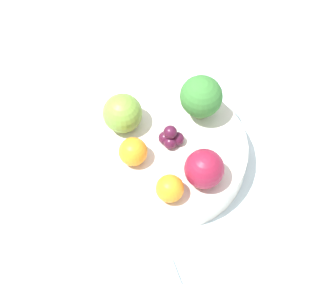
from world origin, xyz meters
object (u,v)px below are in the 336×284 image
apple_red (202,169)px  orange_front (167,188)px  broccoli (199,97)px  apple_green (120,113)px  orange_back (131,152)px  grape_cluster (169,137)px  bowl (168,154)px

apple_red → orange_front: apple_red is taller
broccoli → apple_green: 0.11m
apple_red → orange_back: (-0.09, 0.03, -0.01)m
apple_green → grape_cluster: bearing=-23.2°
broccoli → apple_green: (-0.10, -0.02, -0.01)m
orange_back → broccoli: bearing=39.9°
broccoli → orange_front: size_ratio=1.92×
apple_red → broccoli: bearing=91.1°
bowl → grape_cluster: (0.00, 0.01, 0.03)m
apple_red → apple_green: bearing=141.8°
apple_green → broccoli: bearing=10.2°
grape_cluster → apple_red: bearing=-53.4°
broccoli → orange_back: 0.12m
apple_red → orange_front: bearing=-151.4°
orange_front → orange_back: size_ratio=0.95×
broccoli → orange_front: (-0.04, -0.13, -0.02)m
apple_red → orange_back: size_ratio=1.36×
apple_green → orange_front: 0.12m
apple_green → orange_back: bearing=-73.9°
orange_front → apple_red: bearing=28.6°
apple_green → orange_back: size_ratio=1.42×
apple_red → bowl: bearing=130.9°
orange_front → grape_cluster: orange_front is taller
bowl → orange_back: size_ratio=5.56×
broccoli → orange_back: (-0.09, -0.07, -0.02)m
apple_green → orange_back: (0.02, -0.05, -0.01)m
orange_front → broccoli: bearing=71.7°
grape_cluster → bowl: bearing=-99.4°
bowl → orange_back: (-0.05, -0.02, 0.04)m
bowl → apple_red: apple_red is taller
bowl → broccoli: size_ratio=3.06×
orange_front → orange_back: bearing=131.6°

